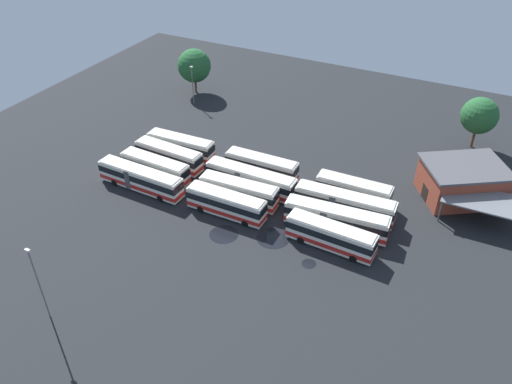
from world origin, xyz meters
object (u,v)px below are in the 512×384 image
at_px(bus_row1_slot1, 239,192).
at_px(bus_row0_slot1, 155,168).
at_px(lamp_post_mid_lot, 192,83).
at_px(bus_row0_slot2, 169,156).
at_px(tree_west_edge, 480,116).
at_px(bus_row2_slot2, 344,204).
at_px(bus_row2_slot3, 354,191).
at_px(tree_north_edge, 194,66).
at_px(bus_row2_slot1, 336,219).
at_px(bus_row0_slot3, 181,146).
at_px(bus_row1_slot3, 262,166).
at_px(depot_building, 462,181).
at_px(bus_row0_slot0, 140,179).
at_px(bus_row2_slot0, 331,236).
at_px(maintenance_shelter, 484,200).
at_px(bus_row1_slot0, 226,204).
at_px(lamp_post_near_entrance, 38,282).
at_px(bus_row1_slot2, 250,179).

bearing_deg(bus_row1_slot1, bus_row0_slot1, -179.09).
relative_size(bus_row1_slot1, lamp_post_mid_lot, 1.54).
relative_size(bus_row0_slot2, tree_west_edge, 1.31).
bearing_deg(bus_row2_slot2, bus_row2_slot3, 87.13).
relative_size(lamp_post_mid_lot, tree_north_edge, 0.84).
bearing_deg(bus_row2_slot1, bus_row1_slot1, -179.05).
height_order(bus_row0_slot3, bus_row2_slot3, same).
bearing_deg(bus_row1_slot3, lamp_post_mid_lot, 143.36).
bearing_deg(bus_row0_slot1, depot_building, 20.55).
relative_size(bus_row0_slot0, bus_row2_slot0, 1.19).
height_order(bus_row2_slot2, tree_north_edge, tree_north_edge).
bearing_deg(depot_building, maintenance_shelter, -53.09).
relative_size(bus_row0_slot3, bus_row1_slot0, 1.00).
bearing_deg(tree_west_edge, bus_row0_slot3, -149.77).
xyz_separation_m(bus_row1_slot1, bus_row2_slot0, (14.78, -3.22, 0.00)).
bearing_deg(maintenance_shelter, bus_row2_slot3, -167.57).
relative_size(bus_row2_slot0, lamp_post_near_entrance, 1.18).
height_order(bus_row1_slot0, bus_row2_slot3, same).
bearing_deg(tree_north_edge, bus_row1_slot1, -48.75).
xyz_separation_m(bus_row1_slot2, bus_row1_slot3, (-0.08, 3.86, -0.00)).
bearing_deg(bus_row0_slot3, depot_building, 11.51).
bearing_deg(tree_north_edge, bus_row2_slot1, -35.84).
relative_size(bus_row1_slot0, bus_row1_slot1, 0.99).
bearing_deg(bus_row1_slot1, depot_building, 29.17).
distance_m(bus_row1_slot3, bus_row2_slot3, 14.32).
distance_m(bus_row1_slot3, bus_row2_slot2, 14.55).
height_order(bus_row1_slot1, lamp_post_near_entrance, lamp_post_near_entrance).
xyz_separation_m(bus_row1_slot3, tree_north_edge, (-25.16, 21.44, 3.70)).
distance_m(bus_row1_slot2, bus_row1_slot3, 3.86).
distance_m(bus_row0_slot3, lamp_post_mid_lot, 19.55).
xyz_separation_m(depot_building, tree_north_edge, (-52.71, 13.33, 2.88)).
height_order(bus_row1_slot2, lamp_post_mid_lot, lamp_post_mid_lot).
relative_size(bus_row2_slot2, bus_row2_slot3, 1.30).
height_order(bus_row0_slot0, bus_row1_slot1, same).
relative_size(bus_row2_slot1, depot_building, 1.00).
height_order(bus_row0_slot2, bus_row1_slot0, same).
xyz_separation_m(bus_row0_slot2, tree_north_edge, (-10.98, 25.17, 3.70)).
bearing_deg(bus_row1_slot1, bus_row0_slot0, -165.99).
height_order(bus_row2_slot0, lamp_post_mid_lot, lamp_post_mid_lot).
bearing_deg(lamp_post_mid_lot, maintenance_shelter, -13.85).
bearing_deg(bus_row0_slot1, bus_row0_slot2, 91.93).
bearing_deg(bus_row0_slot2, bus_row0_slot3, 90.23).
xyz_separation_m(bus_row0_slot1, bus_row0_slot3, (-0.14, 7.10, -0.00)).
distance_m(bus_row0_slot0, maintenance_shelter, 47.41).
bearing_deg(bus_row0_slot1, bus_row0_slot0, -93.66).
bearing_deg(bus_row1_slot1, bus_row1_slot2, 88.83).
bearing_deg(bus_row2_slot3, bus_row0_slot3, -178.98).
relative_size(bus_row2_slot1, bus_row2_slot2, 1.00).
relative_size(bus_row1_slot3, depot_building, 0.81).
distance_m(bus_row1_slot1, tree_west_edge, 41.38).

